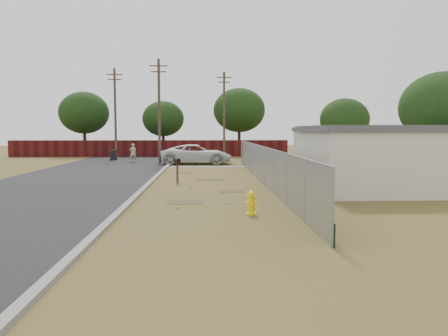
{
  "coord_description": "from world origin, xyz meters",
  "views": [
    {
      "loc": [
        -0.01,
        -22.39,
        2.9
      ],
      "look_at": [
        0.87,
        -1.82,
        1.1
      ],
      "focal_mm": 35.0,
      "sensor_mm": 36.0,
      "label": 1
    }
  ],
  "objects_px": {
    "fire_hydrant": "(251,203)",
    "pickup_truck": "(196,154)",
    "pedestrian": "(133,153)",
    "mailbox": "(177,163)",
    "trash_bin": "(113,155)"
  },
  "relations": [
    {
      "from": "mailbox",
      "to": "pickup_truck",
      "type": "xyz_separation_m",
      "value": [
        0.78,
        13.4,
        -0.24
      ]
    },
    {
      "from": "fire_hydrant",
      "to": "pickup_truck",
      "type": "distance_m",
      "value": 22.64
    },
    {
      "from": "mailbox",
      "to": "pickup_truck",
      "type": "relative_size",
      "value": 0.23
    },
    {
      "from": "pedestrian",
      "to": "trash_bin",
      "type": "xyz_separation_m",
      "value": [
        -2.35,
        2.78,
        -0.35
      ]
    },
    {
      "from": "pedestrian",
      "to": "trash_bin",
      "type": "relative_size",
      "value": 1.76
    },
    {
      "from": "fire_hydrant",
      "to": "pickup_truck",
      "type": "xyz_separation_m",
      "value": [
        -2.32,
        22.51,
        0.43
      ]
    },
    {
      "from": "pickup_truck",
      "to": "trash_bin",
      "type": "distance_m",
      "value": 9.62
    },
    {
      "from": "fire_hydrant",
      "to": "pedestrian",
      "type": "height_order",
      "value": "pedestrian"
    },
    {
      "from": "trash_bin",
      "to": "mailbox",
      "type": "bearing_deg",
      "value": -68.43
    },
    {
      "from": "fire_hydrant",
      "to": "mailbox",
      "type": "distance_m",
      "value": 9.65
    },
    {
      "from": "pickup_truck",
      "to": "pedestrian",
      "type": "distance_m",
      "value": 6.24
    },
    {
      "from": "fire_hydrant",
      "to": "pickup_truck",
      "type": "bearing_deg",
      "value": 95.89
    },
    {
      "from": "fire_hydrant",
      "to": "pedestrian",
      "type": "xyz_separation_m",
      "value": [
        -8.08,
        24.9,
        0.44
      ]
    },
    {
      "from": "trash_bin",
      "to": "pedestrian",
      "type": "bearing_deg",
      "value": -49.71
    },
    {
      "from": "fire_hydrant",
      "to": "pickup_truck",
      "type": "height_order",
      "value": "pickup_truck"
    }
  ]
}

